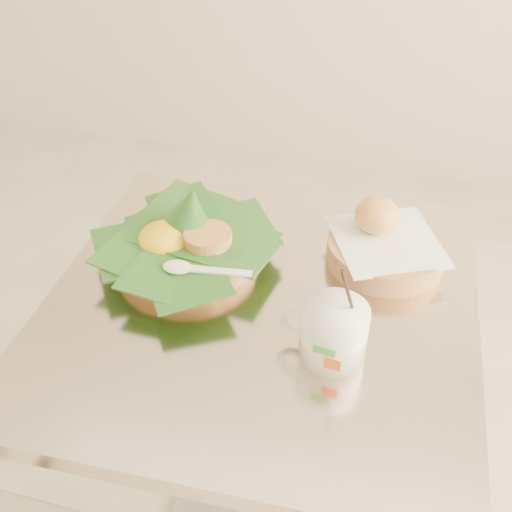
% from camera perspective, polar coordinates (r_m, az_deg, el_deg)
% --- Properties ---
extents(cafe_table, '(0.71, 0.71, 0.75)m').
position_cam_1_polar(cafe_table, '(1.21, 0.32, -11.95)').
color(cafe_table, gray).
rests_on(cafe_table, floor).
extents(rice_basket, '(0.31, 0.31, 0.16)m').
position_cam_1_polar(rice_basket, '(1.13, -6.25, 1.55)').
color(rice_basket, '#A27445').
rests_on(rice_basket, cafe_table).
extents(bread_basket, '(0.23, 0.23, 0.11)m').
position_cam_1_polar(bread_basket, '(1.15, 11.32, 0.99)').
color(bread_basket, '#A27445').
rests_on(bread_basket, cafe_table).
extents(coffee_mug, '(0.14, 0.10, 0.17)m').
position_cam_1_polar(coffee_mug, '(0.95, 6.75, -6.56)').
color(coffee_mug, white).
rests_on(coffee_mug, cafe_table).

